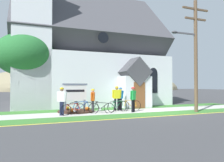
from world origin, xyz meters
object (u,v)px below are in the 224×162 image
bicycle_green (131,106)px  utility_pole (194,50)px  cyclist_in_yellow_jersey (93,99)px  roadside_conifer (148,63)px  bicycle_yellow (117,106)px  bicycle_blue (81,107)px  bicycle_red (101,108)px  cyclist_in_orange_jersey (133,97)px  cyclist_in_red_jersey (62,99)px  bicycle_white (73,109)px  yard_deciduous_tree (25,55)px  cyclist_in_blue_jersey (117,96)px  cyclist_in_white_jersey (120,97)px  church_sign (75,93)px

bicycle_green → utility_pole: bearing=-29.5°
cyclist_in_yellow_jersey → roadside_conifer: size_ratio=0.22×
bicycle_yellow → bicycle_blue: 2.57m
bicycle_green → roadside_conifer: bearing=52.3°
bicycle_yellow → bicycle_green: 1.03m
bicycle_red → cyclist_in_orange_jersey: size_ratio=0.98×
bicycle_blue → utility_pole: (7.45, -2.53, 3.95)m
bicycle_red → cyclist_in_red_jersey: size_ratio=0.98×
bicycle_white → utility_pole: utility_pole is taller
cyclist_in_orange_jersey → yard_deciduous_tree: bearing=144.4°
cyclist_in_yellow_jersey → bicycle_blue: bearing=171.3°
bicycle_green → cyclist_in_blue_jersey: bearing=149.0°
cyclist_in_red_jersey → yard_deciduous_tree: yard_deciduous_tree is taller
bicycle_white → yard_deciduous_tree: bearing=121.0°
bicycle_green → cyclist_in_orange_jersey: (-0.16, -0.70, 0.63)m
bicycle_blue → cyclist_in_blue_jersey: bearing=3.7°
bicycle_red → cyclist_in_white_jersey: bearing=34.9°
bicycle_white → bicycle_blue: 1.08m
cyclist_in_blue_jersey → church_sign: bearing=165.1°
bicycle_yellow → cyclist_in_yellow_jersey: (-1.73, 0.21, 0.55)m
church_sign → utility_pole: 8.92m
utility_pole → cyclist_in_yellow_jersey: bearing=160.1°
utility_pole → yard_deciduous_tree: (-11.00, 6.47, -0.08)m
cyclist_in_orange_jersey → cyclist_in_red_jersey: (-4.82, 0.13, -0.00)m
cyclist_in_yellow_jersey → bicycle_yellow: bearing=-6.9°
bicycle_yellow → yard_deciduous_tree: (-6.09, 4.27, 3.87)m
bicycle_yellow → cyclist_in_white_jersey: 1.27m
bicycle_white → cyclist_in_orange_jersey: cyclist_in_orange_jersey is taller
bicycle_blue → cyclist_in_red_jersey: 1.79m
church_sign → bicycle_white: size_ratio=1.20×
cyclist_in_red_jersey → bicycle_green: bearing=6.6°
church_sign → bicycle_blue: (0.18, -0.95, -0.92)m
cyclist_in_red_jersey → cyclist_in_yellow_jersey: size_ratio=1.07×
bicycle_blue → cyclist_in_red_jersey: size_ratio=1.03×
bicycle_green → utility_pole: (3.88, -2.19, 3.94)m
bicycle_green → utility_pole: size_ratio=0.22×
bicycle_blue → roadside_conifer: size_ratio=0.24×
bicycle_white → cyclist_in_orange_jersey: bearing=-2.8°
bicycle_yellow → bicycle_white: size_ratio=1.02×
cyclist_in_orange_jersey → bicycle_green: bearing=77.4°
cyclist_in_yellow_jersey → cyclist_in_red_jersey: bearing=-160.2°
church_sign → cyclist_in_red_jersey: church_sign is taller
bicycle_white → yard_deciduous_tree: 6.80m
bicycle_red → bicycle_green: bearing=11.4°
bicycle_green → cyclist_in_orange_jersey: cyclist_in_orange_jersey is taller
cyclist_in_white_jersey → bicycle_red: bearing=-145.1°
church_sign → bicycle_blue: church_sign is taller
bicycle_yellow → bicycle_red: size_ratio=1.00×
church_sign → bicycle_green: church_sign is taller
cyclist_in_white_jersey → utility_pole: (4.27, -3.11, 3.34)m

